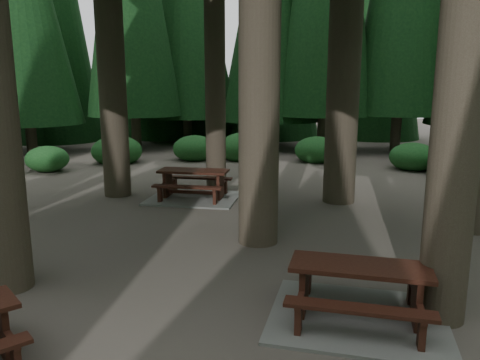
# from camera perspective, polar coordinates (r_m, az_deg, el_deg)

# --- Properties ---
(ground) EXTENTS (80.00, 80.00, 0.00)m
(ground) POSITION_cam_1_polar(r_m,az_deg,el_deg) (10.15, -2.49, -7.53)
(ground) COLOR #4D453E
(ground) RESTS_ON ground
(picnic_table_a) EXTENTS (2.52, 2.09, 0.84)m
(picnic_table_a) POSITION_cam_1_polar(r_m,az_deg,el_deg) (7.09, 14.23, -14.07)
(picnic_table_a) COLOR gray
(picnic_table_a) RESTS_ON ground
(picnic_table_c) EXTENTS (2.66, 2.24, 0.87)m
(picnic_table_c) POSITION_cam_1_polar(r_m,az_deg,el_deg) (13.83, -5.65, -1.05)
(picnic_table_c) COLOR gray
(picnic_table_c) RESTS_ON ground
(shrub_ring) EXTENTS (23.86, 24.64, 1.49)m
(shrub_ring) POSITION_cam_1_polar(r_m,az_deg,el_deg) (10.58, 2.28, -4.47)
(shrub_ring) COLOR #1C5421
(shrub_ring) RESTS_ON ground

